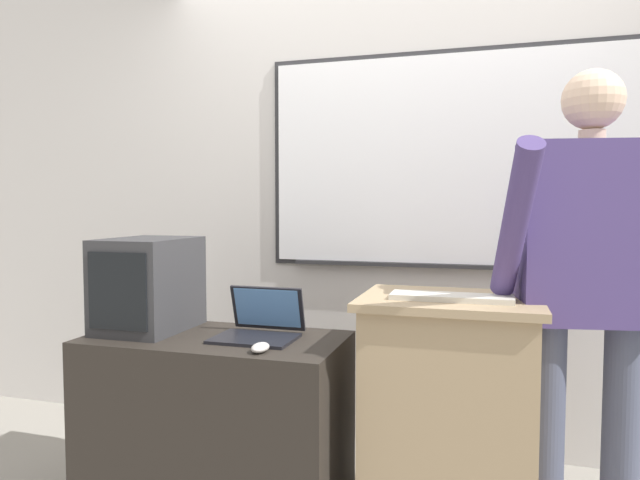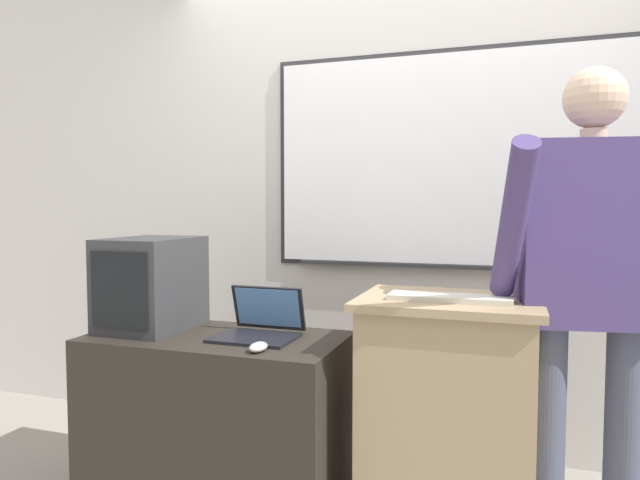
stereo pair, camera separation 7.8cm
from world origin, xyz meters
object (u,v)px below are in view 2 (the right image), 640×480
Objects in this scene: lectern_podium at (448,422)px; laptop at (261,323)px; wireless_keyboard at (450,298)px; computer_mouse_by_laptop at (258,347)px; side_desk at (217,425)px; crt_monitor at (151,283)px; person_presenter at (590,277)px.

lectern_podium is 2.93× the size of laptop.
wireless_keyboard reaches higher than computer_mouse_by_laptop.
laptop is 3.22× the size of computer_mouse_by_laptop.
side_desk is (-0.93, -0.08, -0.10)m from lectern_podium.
crt_monitor is at bearing -177.99° from lectern_podium.
wireless_keyboard is at bearing 15.97° from computer_mouse_by_laptop.
lectern_podium is at bearing 2.01° from crt_monitor.
wireless_keyboard is (0.76, -0.04, 0.15)m from laptop.
crt_monitor reaches higher than laptop.
wireless_keyboard is at bearing -176.44° from person_presenter.
lectern_podium is 2.18× the size of wireless_keyboard.
laptop is at bearing 16.54° from side_desk.
laptop is 0.53m from crt_monitor.
laptop reaches higher than computer_mouse_by_laptop.
lectern_podium is 0.82m from laptop.
crt_monitor is (-0.61, 0.21, 0.18)m from computer_mouse_by_laptop.
wireless_keyboard is at bearing 0.81° from side_desk.
person_presenter is 5.47× the size of laptop.
laptop reaches higher than side_desk.
laptop is 0.25m from computer_mouse_by_laptop.
wireless_keyboard is (0.01, -0.06, 0.48)m from lectern_podium.
person_presenter is 1.74m from crt_monitor.
side_desk is 0.59× the size of person_presenter.
computer_mouse_by_laptop is at bearing -175.14° from person_presenter.
person_presenter is at bearing 5.20° from side_desk.
side_desk is 1.56m from person_presenter.
lectern_podium reaches higher than computer_mouse_by_laptop.
laptop is at bearing 112.29° from computer_mouse_by_laptop.
lectern_podium is at bearing 175.75° from person_presenter.
person_presenter reaches higher than crt_monitor.
side_desk is 0.66m from crt_monitor.
person_presenter reaches higher than side_desk.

